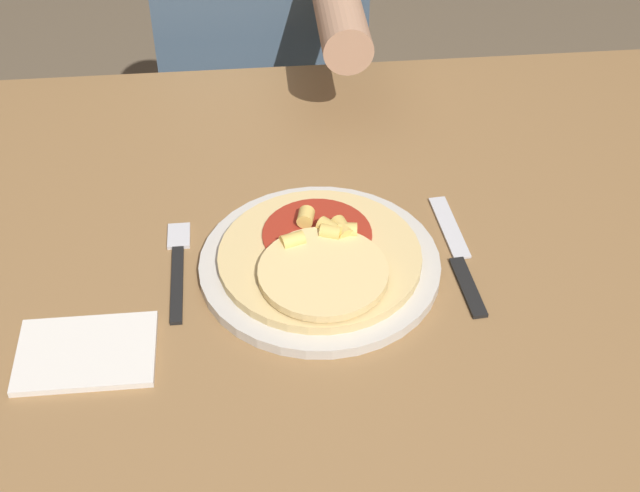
# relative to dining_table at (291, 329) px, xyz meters

# --- Properties ---
(dining_table) EXTENTS (1.24, 0.97, 0.77)m
(dining_table) POSITION_rel_dining_table_xyz_m (0.00, 0.00, 0.00)
(dining_table) COLOR olive
(dining_table) RESTS_ON ground_plane
(plate) EXTENTS (0.29, 0.29, 0.01)m
(plate) POSITION_rel_dining_table_xyz_m (0.04, -0.00, 0.11)
(plate) COLOR beige
(plate) RESTS_ON dining_table
(pizza) EXTENTS (0.24, 0.24, 0.04)m
(pizza) POSITION_rel_dining_table_xyz_m (0.04, -0.01, 0.13)
(pizza) COLOR #DBBC7A
(pizza) RESTS_ON plate
(fork) EXTENTS (0.03, 0.18, 0.00)m
(fork) POSITION_rel_dining_table_xyz_m (-0.13, 0.02, 0.10)
(fork) COLOR black
(fork) RESTS_ON dining_table
(knife) EXTENTS (0.03, 0.22, 0.00)m
(knife) POSITION_rel_dining_table_xyz_m (0.21, 0.01, 0.10)
(knife) COLOR black
(knife) RESTS_ON dining_table
(napkin) EXTENTS (0.15, 0.11, 0.01)m
(napkin) POSITION_rel_dining_table_xyz_m (-0.23, -0.11, 0.11)
(napkin) COLOR silver
(napkin) RESTS_ON dining_table
(person_diner) EXTENTS (0.36, 0.52, 1.24)m
(person_diner) POSITION_rel_dining_table_xyz_m (-0.00, 0.68, 0.06)
(person_diner) COLOR #2D2D38
(person_diner) RESTS_ON ground_plane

